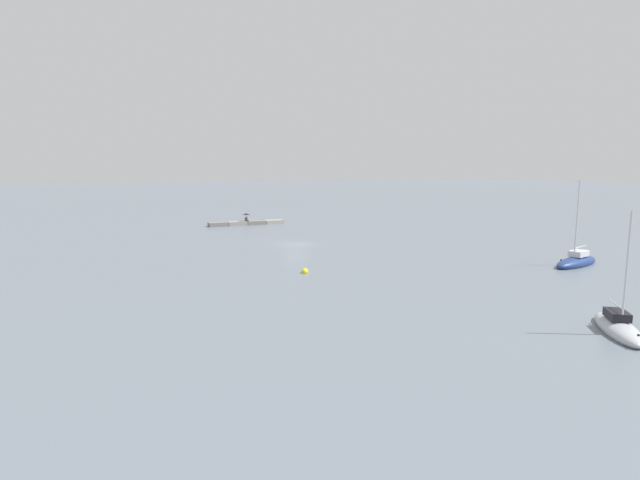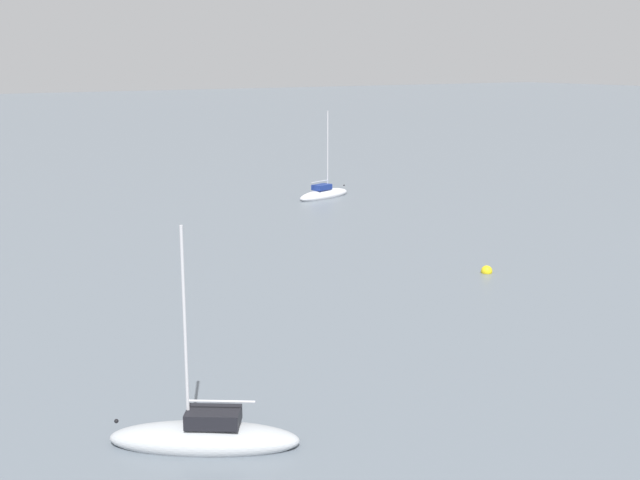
# 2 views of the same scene
# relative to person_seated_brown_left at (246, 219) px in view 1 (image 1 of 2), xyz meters

# --- Properties ---
(ground_plane) EXTENTS (500.00, 500.00, 0.00)m
(ground_plane) POSITION_rel_person_seated_brown_left_xyz_m (-0.01, 21.14, -0.85)
(ground_plane) COLOR slate
(seawall_pier) EXTENTS (11.61, 1.64, 0.60)m
(seawall_pier) POSITION_rel_person_seated_brown_left_xyz_m (-0.01, -0.04, -0.55)
(seawall_pier) COLOR gray
(seawall_pier) RESTS_ON ground_plane
(person_seated_brown_left) EXTENTS (0.48, 0.66, 0.73)m
(person_seated_brown_left) POSITION_rel_person_seated_brown_left_xyz_m (0.00, 0.00, 0.00)
(person_seated_brown_left) COLOR #1E2333
(person_seated_brown_left) RESTS_ON seawall_pier
(umbrella_open_black) EXTENTS (1.16, 1.16, 1.26)m
(umbrella_open_black) POSITION_rel_person_seated_brown_left_xyz_m (0.02, -0.03, 0.85)
(umbrella_open_black) COLOR black
(umbrella_open_black) RESTS_ON seawall_pier
(sailboat_grey_near) EXTENTS (4.57, 5.52, 6.90)m
(sailboat_grey_near) POSITION_rel_person_seated_brown_left_xyz_m (-5.02, 57.07, -0.58)
(sailboat_grey_near) COLOR #ADB2B7
(sailboat_grey_near) RESTS_ON ground_plane
(sailboat_navy_far) EXTENTS (6.81, 3.57, 8.00)m
(sailboat_navy_far) POSITION_rel_person_seated_brown_left_xyz_m (-19.04, 42.84, -0.53)
(sailboat_navy_far) COLOR navy
(sailboat_navy_far) RESTS_ON ground_plane
(mooring_buoy_near) EXTENTS (0.60, 0.60, 0.60)m
(mooring_buoy_near) POSITION_rel_person_seated_brown_left_xyz_m (4.78, 36.15, -0.74)
(mooring_buoy_near) COLOR yellow
(mooring_buoy_near) RESTS_ON ground_plane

